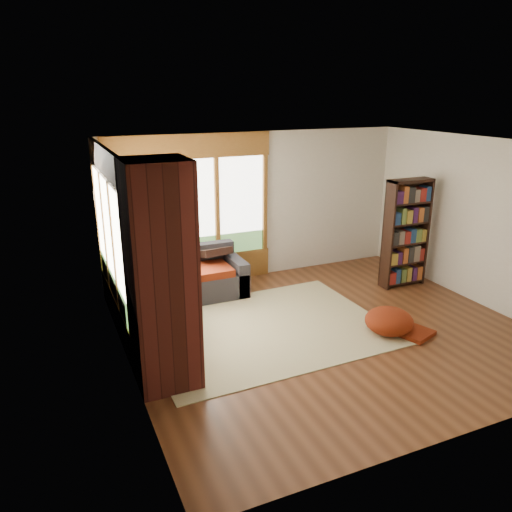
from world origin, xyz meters
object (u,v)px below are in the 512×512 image
object	(u,v)px
bookshelf	(406,233)
pouf	(389,320)
area_rug	(265,328)
dog_tan	(170,261)
sectional_sofa	(162,290)
brick_chimney	(161,277)
dog_brindle	(175,273)

from	to	relation	value
bookshelf	pouf	xyz separation A→B (m)	(-1.38, -1.42, -0.74)
area_rug	dog_tan	world-z (taller)	dog_tan
sectional_sofa	pouf	size ratio (longest dim) A/B	3.26
area_rug	bookshelf	xyz separation A→B (m)	(2.93, 0.61, 0.93)
brick_chimney	sectional_sofa	size ratio (longest dim) A/B	1.18
pouf	dog_brindle	size ratio (longest dim) A/B	0.81
bookshelf	sectional_sofa	bearing A→B (deg)	170.50
brick_chimney	pouf	xyz separation A→B (m)	(3.16, -0.06, -1.11)
area_rug	bookshelf	world-z (taller)	bookshelf
area_rug	bookshelf	size ratio (longest dim) A/B	1.81
sectional_sofa	bookshelf	xyz separation A→B (m)	(4.09, -0.69, 0.63)
area_rug	dog_brindle	bearing A→B (deg)	143.54
dog_brindle	pouf	bearing A→B (deg)	-112.84
brick_chimney	bookshelf	size ratio (longest dim) A/B	1.39
dog_tan	bookshelf	bearing A→B (deg)	-26.47
pouf	dog_brindle	distance (m)	3.13
pouf	area_rug	bearing A→B (deg)	152.20
pouf	sectional_sofa	bearing A→B (deg)	142.14
brick_chimney	bookshelf	world-z (taller)	brick_chimney
pouf	dog_tan	world-z (taller)	dog_tan
area_rug	dog_tan	xyz separation A→B (m)	(-1.01, 1.28, 0.76)
dog_tan	sectional_sofa	bearing A→B (deg)	159.65
area_rug	dog_tan	size ratio (longest dim) A/B	3.63
area_rug	pouf	size ratio (longest dim) A/B	5.01
area_rug	sectional_sofa	bearing A→B (deg)	132.04
brick_chimney	sectional_sofa	xyz separation A→B (m)	(0.45, 2.05, -1.00)
dog_tan	pouf	bearing A→B (deg)	-56.07
bookshelf	dog_brindle	size ratio (longest dim) A/B	2.24
pouf	dog_brindle	xyz separation A→B (m)	(-2.62, 1.61, 0.56)
dog_tan	dog_brindle	size ratio (longest dim) A/B	1.12
brick_chimney	area_rug	world-z (taller)	brick_chimney
sectional_sofa	bookshelf	bearing A→B (deg)	-9.77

